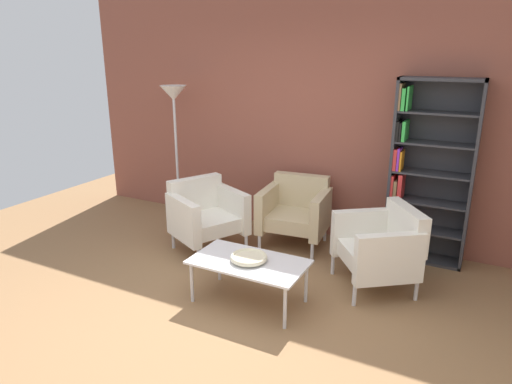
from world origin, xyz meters
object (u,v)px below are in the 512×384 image
object	(u,v)px
bookshelf_tall	(425,174)
armchair_spare_guest	(382,246)
floor_lamp_torchiere	(174,110)
decorative_bowl	(249,257)
armchair_near_window	(295,210)
armchair_corner_red	(206,214)
coffee_table_low	(249,264)

from	to	relation	value
bookshelf_tall	armchair_spare_guest	size ratio (longest dim) A/B	2.01
floor_lamp_torchiere	decorative_bowl	bearing A→B (deg)	-37.76
armchair_near_window	floor_lamp_torchiere	distance (m)	1.94
armchair_spare_guest	floor_lamp_torchiere	size ratio (longest dim) A/B	0.54
armchair_corner_red	floor_lamp_torchiere	size ratio (longest dim) A/B	0.53
coffee_table_low	floor_lamp_torchiere	bearing A→B (deg)	142.24
armchair_spare_guest	floor_lamp_torchiere	distance (m)	2.97
armchair_corner_red	decorative_bowl	bearing A→B (deg)	-102.53
decorative_bowl	floor_lamp_torchiere	world-z (taller)	floor_lamp_torchiere
decorative_bowl	armchair_near_window	xyz separation A→B (m)	(-0.13, 1.36, -0.02)
bookshelf_tall	armchair_corner_red	xyz separation A→B (m)	(-2.14, -0.87, -0.51)
floor_lamp_torchiere	armchair_near_window	bearing A→B (deg)	-0.59
armchair_corner_red	armchair_spare_guest	bearing A→B (deg)	-62.53
decorative_bowl	armchair_spare_guest	xyz separation A→B (m)	(0.96, 0.82, -0.02)
bookshelf_tall	decorative_bowl	xyz separation A→B (m)	(-1.17, -1.66, -0.49)
armchair_corner_red	bookshelf_tall	bearing A→B (deg)	-41.32
decorative_bowl	floor_lamp_torchiere	xyz separation A→B (m)	(-1.78, 1.37, 1.01)
decorative_bowl	armchair_spare_guest	size ratio (longest dim) A/B	0.34
armchair_spare_guest	floor_lamp_torchiere	world-z (taller)	floor_lamp_torchiere
bookshelf_tall	coffee_table_low	distance (m)	2.10
decorative_bowl	armchair_near_window	size ratio (longest dim) A/B	0.41
coffee_table_low	decorative_bowl	distance (m)	0.07
coffee_table_low	floor_lamp_torchiere	xyz separation A→B (m)	(-1.78, 1.37, 1.08)
armchair_spare_guest	coffee_table_low	bearing A→B (deg)	-85.84
coffee_table_low	armchair_spare_guest	world-z (taller)	armchair_spare_guest
bookshelf_tall	floor_lamp_torchiere	world-z (taller)	bookshelf_tall
bookshelf_tall	decorative_bowl	bearing A→B (deg)	-125.09
coffee_table_low	armchair_near_window	xyz separation A→B (m)	(-0.13, 1.36, 0.05)
decorative_bowl	armchair_corner_red	size ratio (longest dim) A/B	0.35
armchair_spare_guest	decorative_bowl	bearing A→B (deg)	-85.84
coffee_table_low	floor_lamp_torchiere	size ratio (longest dim) A/B	0.57
armchair_corner_red	floor_lamp_torchiere	world-z (taller)	floor_lamp_torchiere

